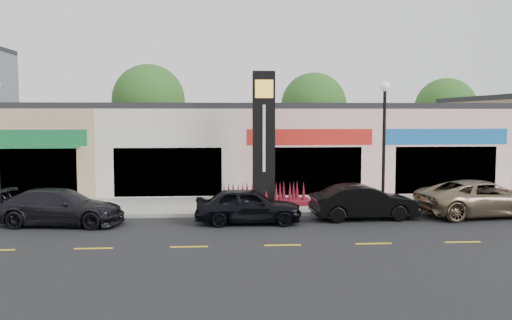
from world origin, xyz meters
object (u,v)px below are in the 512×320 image
object	(u,v)px
lamp_east_near	(384,132)
car_gold_suv	(483,198)
pylon_sign	(264,158)
car_dark_sedan	(61,207)
car_black_conv	(364,202)
car_black_sedan	(248,206)

from	to	relation	value
lamp_east_near	car_gold_suv	xyz separation A→B (m)	(3.92, -1.03, -2.73)
pylon_sign	car_gold_suv	xyz separation A→B (m)	(8.92, -2.72, -1.53)
car_dark_sedan	car_gold_suv	size ratio (longest dim) A/B	0.89
car_gold_suv	lamp_east_near	bearing A→B (deg)	68.76
lamp_east_near	car_gold_suv	distance (m)	4.89
car_black_conv	car_gold_suv	bearing A→B (deg)	-89.82
car_dark_sedan	car_black_conv	xyz separation A→B (m)	(11.87, 0.32, 0.00)
car_dark_sedan	car_black_sedan	distance (m)	7.17
pylon_sign	car_black_sedan	distance (m)	4.02
pylon_sign	car_dark_sedan	size ratio (longest dim) A/B	1.25
lamp_east_near	car_black_sedan	size ratio (longest dim) A/B	1.33
car_black_conv	car_gold_suv	xyz separation A→B (m)	(5.13, 0.35, 0.05)
car_black_conv	car_gold_suv	distance (m)	5.14
car_gold_suv	car_black_sedan	bearing A→B (deg)	88.44
car_black_sedan	car_black_conv	bearing A→B (deg)	-82.50
car_black_sedan	car_dark_sedan	bearing A→B (deg)	89.77
lamp_east_near	car_black_conv	distance (m)	3.32
car_black_conv	car_gold_suv	world-z (taller)	car_gold_suv
lamp_east_near	car_black_sedan	bearing A→B (deg)	-162.26
car_black_sedan	car_gold_suv	size ratio (longest dim) A/B	0.76
pylon_sign	car_black_conv	xyz separation A→B (m)	(3.80, -3.07, -1.57)
lamp_east_near	car_dark_sedan	xyz separation A→B (m)	(-13.07, -1.70, -2.78)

